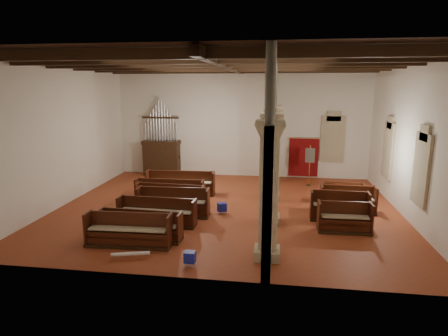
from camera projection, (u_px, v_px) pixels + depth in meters
floor at (227, 208)px, 15.71m from camera, size 14.00×14.00×0.00m
ceiling at (227, 60)px, 14.44m from camera, size 14.00×14.00×0.00m
wall_back at (241, 123)px, 20.88m from camera, size 14.00×0.02×6.00m
wall_front at (195, 168)px, 9.26m from camera, size 14.00×0.02×6.00m
wall_left at (65, 134)px, 16.02m from camera, size 0.02×12.00×6.00m
wall_right at (410, 140)px, 14.12m from camera, size 0.02×12.00×6.00m
ceiling_beams at (227, 65)px, 14.48m from camera, size 13.80×11.80×0.30m
arcade at (272, 124)px, 14.71m from camera, size 0.90×11.90×6.00m
window_right_a at (422, 169)px, 12.84m from camera, size 0.03×1.00×2.20m
window_right_b at (389, 150)px, 16.71m from camera, size 0.03×1.00×2.20m
window_back at (332, 139)px, 20.35m from camera, size 1.00×0.03×2.20m
pipe_organ at (162, 152)px, 21.35m from camera, size 2.10×0.85×4.40m
lectern at (176, 167)px, 21.41m from camera, size 0.58×0.61×1.21m
dossal_curtain at (303, 157)px, 20.71m from camera, size 1.80×0.07×2.17m
processional_banner at (309, 171)px, 19.15m from camera, size 0.48×0.61×2.10m
hymnal_box_a at (190, 257)px, 10.59m from camera, size 0.32×0.26×0.31m
hymnal_box_b at (190, 217)px, 13.91m from camera, size 0.31×0.25×0.31m
hymnal_box_c at (222, 207)px, 14.95m from camera, size 0.42×0.39×0.34m
tube_heater_a at (131, 254)px, 11.00m from camera, size 1.10×0.40×0.11m
tube_heater_b at (150, 224)px, 13.39m from camera, size 1.10×0.12×0.11m
nave_pew_0 at (129, 235)px, 11.93m from camera, size 2.76×0.80×1.06m
nave_pew_1 at (140, 230)px, 12.46m from camera, size 2.85×0.77×0.97m
nave_pew_2 at (157, 216)px, 13.74m from camera, size 2.94×0.77×1.01m
nave_pew_3 at (173, 207)px, 14.70m from camera, size 2.85×0.85×1.12m
nave_pew_4 at (170, 200)px, 15.81m from camera, size 2.98×0.82×0.96m
nave_pew_5 at (170, 194)px, 16.54m from camera, size 3.05×0.66×0.99m
nave_pew_6 at (180, 187)px, 17.68m from camera, size 3.27×0.89×1.10m
aisle_pew_0 at (344, 222)px, 13.06m from camera, size 1.83×0.72×1.06m
aisle_pew_1 at (339, 211)px, 14.21m from camera, size 2.18×0.82×1.12m
aisle_pew_2 at (348, 204)px, 15.08m from camera, size 2.16×0.73×1.08m
aisle_pew_3 at (343, 197)px, 16.14m from camera, size 1.71×0.73×0.96m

